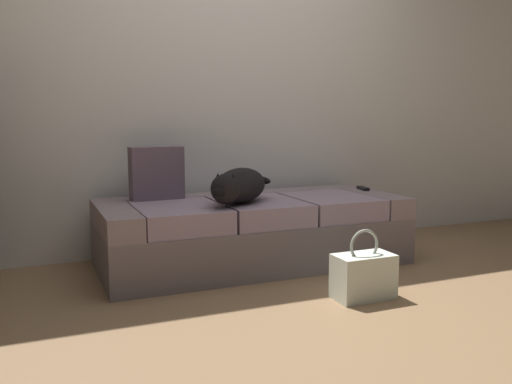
{
  "coord_description": "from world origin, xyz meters",
  "views": [
    {
      "loc": [
        -1.34,
        -2.25,
        0.96
      ],
      "look_at": [
        0.0,
        0.91,
        0.49
      ],
      "focal_mm": 37.8,
      "sensor_mm": 36.0,
      "label": 1
    }
  ],
  "objects": [
    {
      "name": "tv_remote",
      "position": [
        0.91,
        1.04,
        0.45
      ],
      "size": [
        0.07,
        0.16,
        0.02
      ],
      "primitive_type": "cube",
      "rotation": [
        0.0,
        0.0,
        -0.21
      ],
      "color": "black",
      "rests_on": "couch"
    },
    {
      "name": "dog_dark",
      "position": [
        -0.16,
        0.81,
        0.54
      ],
      "size": [
        0.53,
        0.54,
        0.22
      ],
      "color": "black",
      "rests_on": "couch"
    },
    {
      "name": "couch",
      "position": [
        0.0,
        0.96,
        0.22
      ],
      "size": [
        1.97,
        0.84,
        0.44
      ],
      "color": "slate",
      "rests_on": "ground"
    },
    {
      "name": "back_wall",
      "position": [
        0.0,
        1.51,
        1.4
      ],
      "size": [
        6.4,
        0.1,
        2.8
      ],
      "primitive_type": "cube",
      "color": "silver",
      "rests_on": "ground"
    },
    {
      "name": "throw_pillow",
      "position": [
        -0.58,
        1.18,
        0.61
      ],
      "size": [
        0.35,
        0.14,
        0.34
      ],
      "primitive_type": "cube",
      "rotation": [
        0.0,
        0.0,
        0.05
      ],
      "color": "#655262",
      "rests_on": "couch"
    },
    {
      "name": "handbag",
      "position": [
        0.27,
        0.09,
        0.13
      ],
      "size": [
        0.32,
        0.18,
        0.38
      ],
      "color": "silver",
      "rests_on": "ground"
    },
    {
      "name": "ground_plane",
      "position": [
        0.0,
        0.0,
        0.0
      ],
      "size": [
        10.0,
        10.0,
        0.0
      ],
      "primitive_type": "plane",
      "color": "#916E4C"
    }
  ]
}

